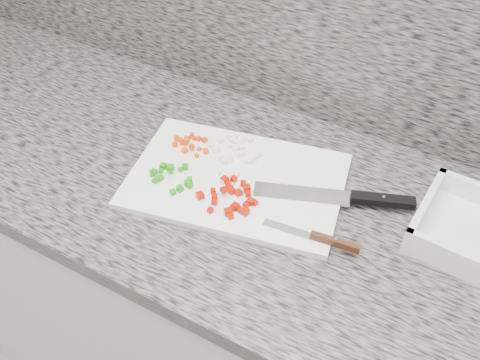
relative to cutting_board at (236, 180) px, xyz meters
The scene contains 11 objects.
cabinet 0.49m from the cutting_board, ahead, with size 3.92×0.62×0.86m, color silver.
countertop 0.12m from the cutting_board, ahead, with size 3.96×0.64×0.04m, color #655F59.
backsplash 0.43m from the cutting_board, 68.14° to the left, with size 3.92×0.02×0.60m, color #655F59.
cutting_board is the anchor object (origin of this frame).
carrot_pile 0.15m from the cutting_board, 163.20° to the left, with size 0.09×0.07×0.02m.
onion_pile 0.09m from the cutting_board, 119.97° to the left, with size 0.12×0.10×0.02m.
green_pepper_pile 0.14m from the cutting_board, 150.85° to the right, with size 0.10×0.09×0.02m.
red_pepper_pile 0.06m from the cutting_board, 69.08° to the right, with size 0.12×0.11×0.02m.
garlic_pile 0.02m from the cutting_board, 128.71° to the right, with size 0.05×0.05×0.01m.
chef_knife 0.25m from the cutting_board, 13.98° to the left, with size 0.31×0.14×0.02m.
paring_knife 0.23m from the cutting_board, 17.56° to the right, with size 0.19×0.03×0.02m.
Camera 1 is at (0.28, 0.74, 1.68)m, focal length 40.00 mm.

